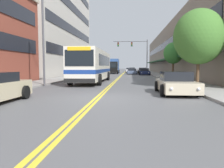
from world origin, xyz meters
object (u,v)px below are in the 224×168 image
object	(u,v)px
street_tree_right_mid	(173,53)
car_navy_parked_right_mid	(144,72)
car_slate_blue_moving_third	(132,71)
car_dark_grey_parked_right_far	(143,71)
street_tree_right_near	(199,37)
car_champagne_parked_right_foreground	(176,84)
street_lamp_left_near	(47,22)
city_bus	(93,65)
car_charcoal_moving_second	(132,70)
box_truck	(113,66)
fire_hydrant	(176,78)
car_silver_moving_lead	(129,70)
traffic_signal_mast	(136,50)
car_black_parked_left_mid	(91,73)
car_red_parked_left_near	(97,72)

from	to	relation	value
street_tree_right_mid	car_navy_parked_right_mid	bearing A→B (deg)	102.83
car_slate_blue_moving_third	street_tree_right_mid	bearing A→B (deg)	-72.62
car_dark_grey_parked_right_far	street_tree_right_near	size ratio (longest dim) A/B	0.87
car_champagne_parked_right_foreground	street_tree_right_mid	distance (m)	16.78
street_tree_right_near	street_tree_right_mid	world-z (taller)	street_tree_right_near
car_navy_parked_right_mid	street_lamp_left_near	distance (m)	27.17
city_bus	car_charcoal_moving_second	xyz separation A→B (m)	(4.34, 45.83, -1.17)
box_truck	fire_hydrant	distance (m)	29.75
street_tree_right_near	street_tree_right_mid	bearing A→B (deg)	87.07
car_charcoal_moving_second	car_silver_moving_lead	bearing A→B (deg)	-95.26
car_champagne_parked_right_foreground	traffic_signal_mast	xyz separation A→B (m)	(-1.57, 34.79, 4.67)
traffic_signal_mast	street_lamp_left_near	bearing A→B (deg)	-104.09
street_tree_right_near	box_truck	bearing A→B (deg)	104.92
city_bus	car_slate_blue_moving_third	world-z (taller)	city_bus
car_black_parked_left_mid	street_lamp_left_near	size ratio (longest dim) A/B	0.48
street_lamp_left_near	car_silver_moving_lead	bearing A→B (deg)	81.53
traffic_signal_mast	car_silver_moving_lead	bearing A→B (deg)	96.88
street_tree_right_mid	fire_hydrant	distance (m)	8.93
city_bus	fire_hydrant	world-z (taller)	city_bus
city_bus	car_champagne_parked_right_foreground	bearing A→B (deg)	-54.24
city_bus	street_tree_right_mid	world-z (taller)	street_tree_right_mid
street_tree_right_near	car_dark_grey_parked_right_far	bearing A→B (deg)	93.51
car_red_parked_left_near	street_lamp_left_near	bearing A→B (deg)	-91.36
street_lamp_left_near	street_tree_right_near	world-z (taller)	street_lamp_left_near
traffic_signal_mast	street_lamp_left_near	distance (m)	31.73
car_black_parked_left_mid	car_charcoal_moving_second	size ratio (longest dim) A/B	0.93
car_navy_parked_right_mid	car_dark_grey_parked_right_far	bearing A→B (deg)	89.16
city_bus	car_navy_parked_right_mid	distance (m)	21.13
car_navy_parked_right_mid	car_dark_grey_parked_right_far	size ratio (longest dim) A/B	0.90
car_dark_grey_parked_right_far	traffic_signal_mast	bearing A→B (deg)	-116.98
traffic_signal_mast	box_truck	bearing A→B (deg)	161.43
street_tree_right_near	street_tree_right_mid	xyz separation A→B (m)	(0.66, 12.97, -0.40)
car_charcoal_moving_second	fire_hydrant	distance (m)	47.16
car_black_parked_left_mid	box_truck	size ratio (longest dim) A/B	0.62
street_lamp_left_near	car_charcoal_moving_second	bearing A→B (deg)	82.06
car_charcoal_moving_second	car_slate_blue_moving_third	xyz separation A→B (m)	(-0.18, -21.79, -0.05)
car_champagne_parked_right_foreground	fire_hydrant	xyz separation A→B (m)	(1.60, 7.90, -0.04)
city_bus	fire_hydrant	xyz separation A→B (m)	(8.14, -1.18, -1.21)
car_charcoal_moving_second	car_slate_blue_moving_third	size ratio (longest dim) A/B	0.94
car_champagne_parked_right_foreground	car_black_parked_left_mid	bearing A→B (deg)	114.29
car_dark_grey_parked_right_far	car_silver_moving_lead	xyz separation A→B (m)	(-3.07, 8.37, -0.02)
car_silver_moving_lead	fire_hydrant	size ratio (longest dim) A/B	5.51
traffic_signal_mast	street_lamp_left_near	world-z (taller)	street_lamp_left_near
street_lamp_left_near	street_tree_right_near	distance (m)	11.63
car_black_parked_left_mid	street_tree_right_near	bearing A→B (deg)	-55.47
car_dark_grey_parked_right_far	street_tree_right_near	distance (m)	34.94
street_tree_right_near	car_slate_blue_moving_third	bearing A→B (deg)	98.78
city_bus	car_silver_moving_lead	xyz separation A→B (m)	(3.56, 37.36, -1.19)
car_dark_grey_parked_right_far	box_truck	distance (m)	6.97
car_champagne_parked_right_foreground	street_lamp_left_near	bearing A→B (deg)	156.66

